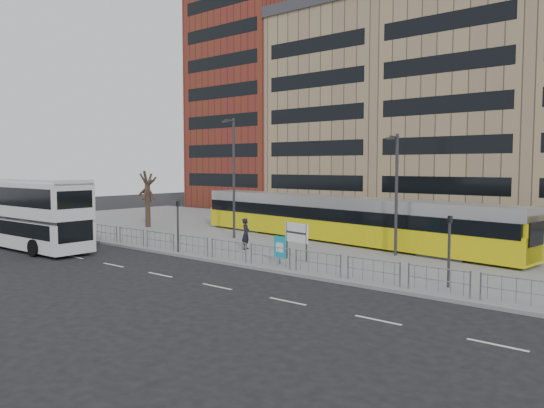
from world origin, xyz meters
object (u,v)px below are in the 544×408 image
Objects in this scene: ad_panel at (280,248)px; pedestrian at (246,234)px; tram at (337,219)px; station_sign at (297,234)px; double_decker_bus at (27,211)px; lamp_post_west at (233,173)px; lamp_post_east at (396,189)px; traffic_light_west at (178,220)px; bare_tree at (147,170)px; traffic_light_east at (449,242)px.

pedestrian reaches higher than ad_panel.
tram is 12.83× the size of station_sign.
double_decker_bus is 1.33× the size of lamp_post_west.
ad_panel is (16.51, 5.63, -1.43)m from double_decker_bus.
ad_panel is 5.38m from pedestrian.
lamp_post_east is (3.53, 4.84, 2.47)m from station_sign.
traffic_light_west is at bearing -75.16° from lamp_post_west.
double_decker_bus reaches higher than traffic_light_west.
double_decker_bus is 13.86m from lamp_post_west.
ad_panel is at bearing -4.32° from traffic_light_west.
traffic_light_west is 14.45m from bare_tree.
double_decker_bus is at bearing -75.71° from bare_tree.
traffic_light_west is at bearing -108.25° from tram.
double_decker_bus is 3.69× the size of traffic_light_east.
lamp_post_east reaches higher than traffic_light_east.
double_decker_bus is 1.67× the size of bare_tree.
lamp_post_west is at bearing 165.27° from station_sign.
pedestrian is at bearing -173.20° from traffic_light_east.
ad_panel is (0.09, -1.57, -0.55)m from station_sign.
ad_panel is at bearing -76.20° from station_sign.
lamp_post_west is (-8.90, 4.20, 3.25)m from station_sign.
station_sign is (16.42, 7.20, -0.88)m from double_decker_bus.
tram reaches higher than pedestrian.
bare_tree is at bearing 177.29° from station_sign.
lamp_post_east is at bearing 29.69° from double_decker_bus.
tram is 17.79m from bare_tree.
pedestrian is 15.69m from bare_tree.
lamp_post_west is at bearing -177.06° from lamp_post_east.
traffic_light_west is at bearing -159.97° from traffic_light_east.
bare_tree reaches higher than traffic_light_east.
traffic_light_east reaches higher than station_sign.
double_decker_bus is 1.62× the size of lamp_post_east.
double_decker_bus is 10.43m from traffic_light_west.
lamp_post_east is (3.44, 6.41, 3.02)m from ad_panel.
lamp_post_east is at bearing 2.94° from lamp_post_west.
lamp_post_east is (8.20, 3.90, 2.92)m from pedestrian.
bare_tree reaches higher than ad_panel.
tram is 3.85× the size of bare_tree.
bare_tree is at bearing 138.95° from traffic_light_west.
double_decker_bus is 7.62× the size of ad_panel.
station_sign is 9.13m from traffic_light_east.
pedestrian is 13.90m from traffic_light_east.
bare_tree is (-28.46, 5.69, 2.93)m from traffic_light_east.
ad_panel is 20.85m from bare_tree.
traffic_light_east is at bearing -16.50° from lamp_post_west.
station_sign is 1.37× the size of ad_panel.
lamp_post_west reaches higher than traffic_light_east.
pedestrian is at bearing 33.28° from double_decker_bus.
ad_panel is (2.30, -9.13, -0.68)m from tram.
lamp_post_west reaches higher than station_sign.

